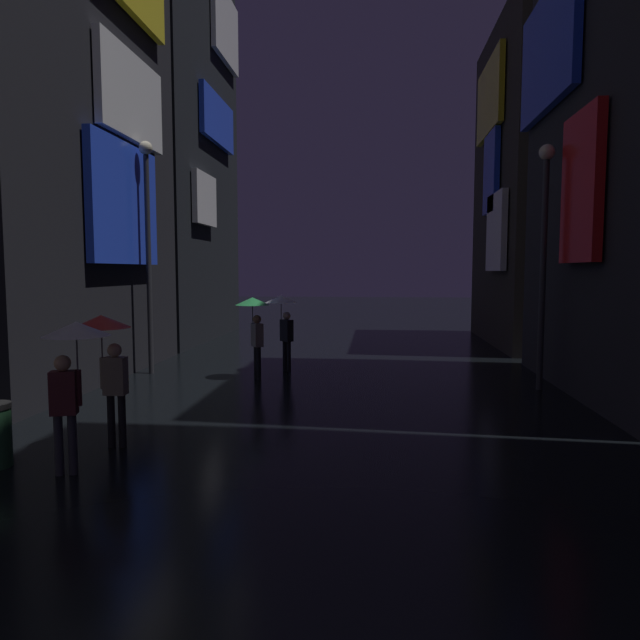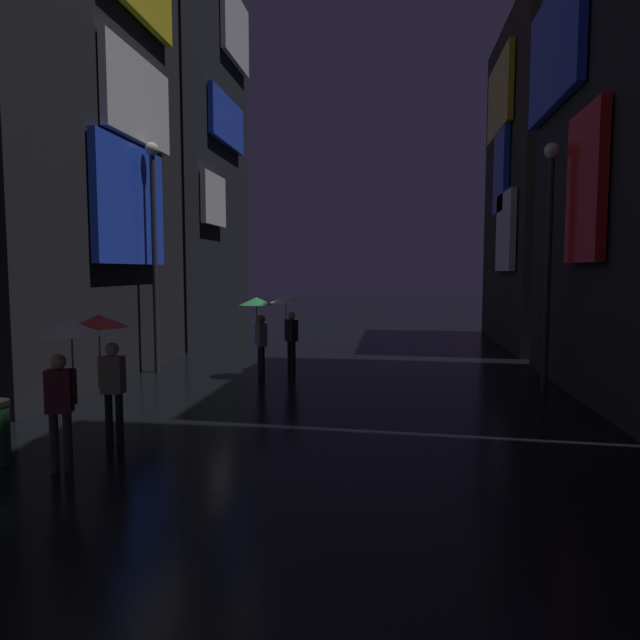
{
  "view_description": "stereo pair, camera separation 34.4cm",
  "coord_description": "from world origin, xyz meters",
  "px_view_note": "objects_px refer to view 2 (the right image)",
  "views": [
    {
      "loc": [
        1.12,
        -0.63,
        2.82
      ],
      "look_at": [
        0.0,
        10.77,
        1.82
      ],
      "focal_mm": 32.0,
      "sensor_mm": 36.0,
      "label": 1
    },
    {
      "loc": [
        1.46,
        -0.59,
        2.82
      ],
      "look_at": [
        0.0,
        10.77,
        1.82
      ],
      "focal_mm": 32.0,
      "sensor_mm": 36.0,
      "label": 2
    }
  ],
  "objects_px": {
    "pedestrian_near_crossing_clear": "(68,353)",
    "pedestrian_midstreet_centre_red": "(104,343)",
    "pedestrian_far_right_green": "(258,315)",
    "pedestrian_foreground_left_clear": "(288,312)",
    "streetlamp_right_far": "(549,238)",
    "streetlamp_left_far": "(154,233)"
  },
  "relations": [
    {
      "from": "pedestrian_near_crossing_clear",
      "to": "pedestrian_midstreet_centre_red",
      "type": "xyz_separation_m",
      "value": [
        -0.09,
        1.17,
        0.0
      ]
    },
    {
      "from": "pedestrian_far_right_green",
      "to": "pedestrian_foreground_left_clear",
      "type": "bearing_deg",
      "value": 63.34
    },
    {
      "from": "pedestrian_midstreet_centre_red",
      "to": "streetlamp_right_far",
      "type": "distance_m",
      "value": 9.84
    },
    {
      "from": "pedestrian_foreground_left_clear",
      "to": "pedestrian_far_right_green",
      "type": "xyz_separation_m",
      "value": [
        -0.57,
        -1.14,
        0.0
      ]
    },
    {
      "from": "pedestrian_near_crossing_clear",
      "to": "streetlamp_right_far",
      "type": "height_order",
      "value": "streetlamp_right_far"
    },
    {
      "from": "pedestrian_foreground_left_clear",
      "to": "pedestrian_far_right_green",
      "type": "height_order",
      "value": "same"
    },
    {
      "from": "streetlamp_right_far",
      "to": "pedestrian_near_crossing_clear",
      "type": "bearing_deg",
      "value": -141.28
    },
    {
      "from": "pedestrian_foreground_left_clear",
      "to": "pedestrian_near_crossing_clear",
      "type": "xyz_separation_m",
      "value": [
        -1.56,
        -8.29,
        0.0
      ]
    },
    {
      "from": "pedestrian_near_crossing_clear",
      "to": "streetlamp_left_far",
      "type": "relative_size",
      "value": 0.34
    },
    {
      "from": "pedestrian_midstreet_centre_red",
      "to": "streetlamp_left_far",
      "type": "relative_size",
      "value": 0.34
    },
    {
      "from": "pedestrian_foreground_left_clear",
      "to": "pedestrian_near_crossing_clear",
      "type": "relative_size",
      "value": 1.0
    },
    {
      "from": "pedestrian_midstreet_centre_red",
      "to": "streetlamp_left_far",
      "type": "height_order",
      "value": "streetlamp_left_far"
    },
    {
      "from": "pedestrian_foreground_left_clear",
      "to": "pedestrian_midstreet_centre_red",
      "type": "distance_m",
      "value": 7.32
    },
    {
      "from": "pedestrian_far_right_green",
      "to": "pedestrian_midstreet_centre_red",
      "type": "distance_m",
      "value": 6.08
    },
    {
      "from": "pedestrian_midstreet_centre_red",
      "to": "streetlamp_left_far",
      "type": "bearing_deg",
      "value": 106.47
    },
    {
      "from": "streetlamp_right_far",
      "to": "pedestrian_far_right_green",
      "type": "bearing_deg",
      "value": 174.09
    },
    {
      "from": "streetlamp_left_far",
      "to": "pedestrian_foreground_left_clear",
      "type": "bearing_deg",
      "value": 11.59
    },
    {
      "from": "pedestrian_foreground_left_clear",
      "to": "pedestrian_near_crossing_clear",
      "type": "height_order",
      "value": "same"
    },
    {
      "from": "pedestrian_near_crossing_clear",
      "to": "pedestrian_foreground_left_clear",
      "type": "bearing_deg",
      "value": 79.37
    },
    {
      "from": "pedestrian_near_crossing_clear",
      "to": "streetlamp_left_far",
      "type": "distance_m",
      "value": 8.12
    },
    {
      "from": "pedestrian_far_right_green",
      "to": "pedestrian_midstreet_centre_red",
      "type": "xyz_separation_m",
      "value": [
        -1.08,
        -5.98,
        0.0
      ]
    },
    {
      "from": "pedestrian_midstreet_centre_red",
      "to": "pedestrian_near_crossing_clear",
      "type": "bearing_deg",
      "value": -85.44
    }
  ]
}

